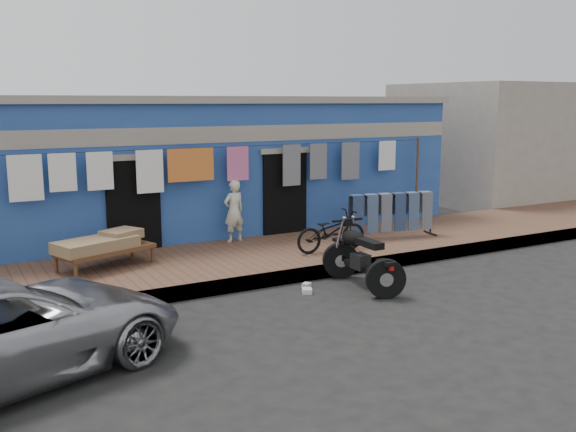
% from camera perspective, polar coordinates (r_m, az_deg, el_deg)
% --- Properties ---
extents(ground, '(80.00, 80.00, 0.00)m').
position_cam_1_polar(ground, '(10.54, 5.37, -7.86)').
color(ground, black).
rests_on(ground, ground).
extents(sidewalk, '(28.00, 3.00, 0.25)m').
position_cam_1_polar(sidewalk, '(12.98, -2.16, -3.77)').
color(sidewalk, brown).
rests_on(sidewalk, ground).
extents(curb, '(28.00, 0.10, 0.25)m').
position_cam_1_polar(curb, '(11.75, 1.08, -5.27)').
color(curb, gray).
rests_on(curb, ground).
extents(building, '(12.20, 5.20, 3.36)m').
position_cam_1_polar(building, '(16.33, -8.61, 4.56)').
color(building, '#23448E').
rests_on(building, ground).
extents(neighbor_right, '(6.00, 5.00, 3.80)m').
position_cam_1_polar(neighbor_right, '(22.65, 18.53, 6.25)').
color(neighbor_right, '#9E9384').
rests_on(neighbor_right, ground).
extents(clothesline, '(10.06, 0.06, 2.10)m').
position_cam_1_polar(clothesline, '(13.64, -6.10, 4.10)').
color(clothesline, brown).
rests_on(clothesline, sidewalk).
extents(car, '(4.93, 3.43, 1.27)m').
position_cam_1_polar(car, '(8.31, -24.25, -9.15)').
color(car, '#A5A5AA').
rests_on(car, ground).
extents(seated_person, '(0.53, 0.39, 1.34)m').
position_cam_1_polar(seated_person, '(13.83, -4.83, 0.43)').
color(seated_person, beige).
rests_on(seated_person, sidewalk).
extents(bicycle, '(1.57, 0.59, 1.01)m').
position_cam_1_polar(bicycle, '(12.96, 3.87, -0.97)').
color(bicycle, black).
rests_on(bicycle, sidewalk).
extents(motorcycle, '(0.75, 1.83, 1.15)m').
position_cam_1_polar(motorcycle, '(11.36, 6.61, -3.53)').
color(motorcycle, black).
rests_on(motorcycle, ground).
extents(charpoy, '(2.36, 2.00, 0.61)m').
position_cam_1_polar(charpoy, '(12.18, -15.91, -3.02)').
color(charpoy, brown).
rests_on(charpoy, sidewalk).
extents(jeans_rack, '(2.29, 1.25, 1.02)m').
position_cam_1_polar(jeans_rack, '(14.47, 9.14, 0.14)').
color(jeans_rack, black).
rests_on(jeans_rack, sidewalk).
extents(litter_a, '(0.20, 0.19, 0.07)m').
position_cam_1_polar(litter_a, '(11.45, 1.65, -6.15)').
color(litter_a, silver).
rests_on(litter_a, ground).
extents(litter_b, '(0.19, 0.21, 0.09)m').
position_cam_1_polar(litter_b, '(12.08, 8.17, -5.35)').
color(litter_b, silver).
rests_on(litter_b, ground).
extents(litter_c, '(0.24, 0.26, 0.08)m').
position_cam_1_polar(litter_c, '(11.09, 1.69, -6.66)').
color(litter_c, silver).
rests_on(litter_c, ground).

